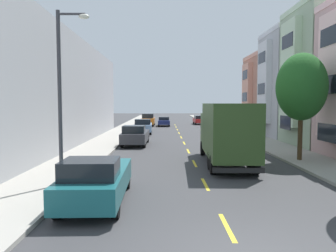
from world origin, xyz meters
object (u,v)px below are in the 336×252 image
object	(u,v)px
delivery_box_truck	(226,130)
parked_suv_orange	(148,120)
parked_pickup_charcoal	(135,135)
street_tree_second	(301,87)
parked_pickup_teal	(96,180)
street_lamp	(63,86)
parked_pickup_sky	(143,126)
parked_hatchback_white	(236,136)
parked_wagon_red	(199,120)
moving_navy_sedan	(164,121)
parked_sedan_champagne	(149,119)

from	to	relation	value
delivery_box_truck	parked_suv_orange	bearing A→B (deg)	100.45
parked_pickup_charcoal	street_tree_second	bearing A→B (deg)	-37.44
parked_pickup_charcoal	parked_suv_orange	size ratio (longest dim) A/B	1.11
parked_pickup_charcoal	parked_pickup_teal	world-z (taller)	same
street_lamp	parked_pickup_sky	distance (m)	25.22
street_lamp	parked_hatchback_white	bearing A→B (deg)	53.81
parked_wagon_red	parked_hatchback_white	xyz separation A→B (m)	(0.04, -28.06, -0.05)
street_tree_second	parked_pickup_charcoal	distance (m)	13.89
parked_pickup_charcoal	parked_pickup_teal	bearing A→B (deg)	-89.92
parked_pickup_sky	moving_navy_sedan	world-z (taller)	parked_pickup_sky
street_tree_second	parked_wagon_red	size ratio (longest dim) A/B	1.36
delivery_box_truck	parked_sedan_champagne	world-z (taller)	delivery_box_truck
parked_pickup_charcoal	parked_pickup_sky	bearing A→B (deg)	90.08
parked_pickup_charcoal	parked_wagon_red	bearing A→B (deg)	73.13
parked_pickup_sky	parked_sedan_champagne	size ratio (longest dim) A/B	1.18
delivery_box_truck	parked_wagon_red	distance (m)	36.99
street_tree_second	parked_pickup_teal	world-z (taller)	street_tree_second
street_tree_second	parked_suv_orange	xyz separation A→B (m)	(-10.69, 32.17, -3.52)
delivery_box_truck	parked_pickup_teal	world-z (taller)	delivery_box_truck
street_lamp	moving_navy_sedan	bearing A→B (deg)	83.71
moving_navy_sedan	parked_pickup_charcoal	bearing A→B (deg)	-95.89
parked_sedan_champagne	delivery_box_truck	bearing A→B (deg)	-80.98
parked_sedan_champagne	parked_wagon_red	xyz separation A→B (m)	(8.63, -2.07, 0.05)
street_lamp	parked_hatchback_white	distance (m)	17.68
parked_pickup_teal	parked_hatchback_white	bearing A→B (deg)	62.19
moving_navy_sedan	street_tree_second	bearing A→B (deg)	-75.51
street_lamp	delivery_box_truck	bearing A→B (deg)	33.70
parked_hatchback_white	moving_navy_sedan	distance (m)	24.48
parked_hatchback_white	parked_sedan_champagne	bearing A→B (deg)	106.06
parked_pickup_sky	parked_pickup_teal	bearing A→B (deg)	-89.92
street_tree_second	parked_suv_orange	world-z (taller)	street_tree_second
street_lamp	delivery_box_truck	world-z (taller)	street_lamp
parked_pickup_sky	parked_wagon_red	bearing A→B (deg)	63.64
parked_suv_orange	parked_pickup_sky	bearing A→B (deg)	-89.82
parked_pickup_charcoal	parked_sedan_champagne	world-z (taller)	parked_pickup_charcoal
parked_sedan_champagne	parked_pickup_teal	bearing A→B (deg)	-89.77
parked_sedan_champagne	parked_suv_orange	size ratio (longest dim) A/B	0.94
parked_pickup_sky	parked_suv_orange	bearing A→B (deg)	90.18
street_tree_second	parked_wagon_red	distance (m)	36.33
parked_pickup_sky	delivery_box_truck	bearing A→B (deg)	-73.00
parked_suv_orange	parked_pickup_charcoal	bearing A→B (deg)	-89.86
parked_sedan_champagne	moving_navy_sedan	distance (m)	6.93
street_lamp	parked_wagon_red	xyz separation A→B (m)	(10.19, 42.05, -3.47)
parked_sedan_champagne	moving_navy_sedan	world-z (taller)	same
parked_wagon_red	parked_suv_orange	world-z (taller)	parked_suv_orange
delivery_box_truck	parked_sedan_champagne	bearing A→B (deg)	99.02
delivery_box_truck	parked_hatchback_white	distance (m)	9.25
street_tree_second	delivery_box_truck	size ratio (longest dim) A/B	0.78
street_lamp	parked_suv_orange	world-z (taller)	street_lamp
parked_pickup_teal	parked_suv_orange	bearing A→B (deg)	90.11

